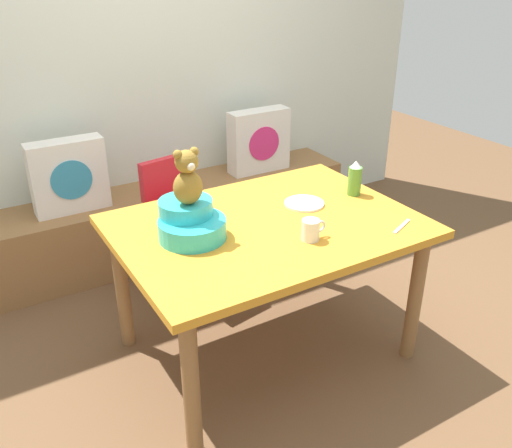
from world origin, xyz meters
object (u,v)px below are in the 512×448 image
(dining_table, at_px, (267,240))
(dinner_plate_far, at_px, (304,203))
(book_stack, at_px, (182,181))
(coffee_mug, at_px, (311,230))
(pillow_floral_left, at_px, (69,176))
(dinner_plate_near, at_px, (193,208))
(pillow_floral_right, at_px, (259,141))
(ketchup_bottle, at_px, (355,179))
(highchair, at_px, (177,207))
(teddy_bear, at_px, (188,178))
(infant_seat_teal, at_px, (190,222))

(dining_table, xyz_separation_m, dinner_plate_far, (0.27, 0.08, 0.10))
(book_stack, relative_size, dining_table, 0.14)
(coffee_mug, bearing_deg, book_stack, 88.84)
(pillow_floral_left, distance_m, dinner_plate_near, 1.00)
(dinner_plate_far, bearing_deg, pillow_floral_right, 69.53)
(ketchup_bottle, xyz_separation_m, dinner_plate_far, (-0.30, 0.03, -0.08))
(pillow_floral_left, height_order, dinner_plate_near, pillow_floral_left)
(highchair, bearing_deg, book_stack, 62.87)
(dinner_plate_far, bearing_deg, pillow_floral_left, 127.55)
(teddy_bear, distance_m, dinner_plate_far, 0.69)
(pillow_floral_left, distance_m, infant_seat_teal, 1.21)
(pillow_floral_right, xyz_separation_m, infant_seat_teal, (-1.06, -1.18, 0.13))
(highchair, xyz_separation_m, dinner_plate_near, (-0.12, -0.50, 0.22))
(infant_seat_teal, distance_m, ketchup_bottle, 0.93)
(dining_table, distance_m, highchair, 0.84)
(infant_seat_teal, xyz_separation_m, dinner_plate_near, (0.13, 0.26, -0.07))
(pillow_floral_left, bearing_deg, teddy_bear, -77.67)
(pillow_floral_right, relative_size, dining_table, 0.32)
(teddy_bear, xyz_separation_m, dinner_plate_near, (0.13, 0.26, -0.27))
(highchair, height_order, coffee_mug, coffee_mug)
(dining_table, bearing_deg, coffee_mug, -72.01)
(dinner_plate_near, xyz_separation_m, dinner_plate_far, (0.50, -0.24, 0.00))
(pillow_floral_right, relative_size, ketchup_bottle, 2.38)
(teddy_bear, bearing_deg, infant_seat_teal, 90.00)
(dining_table, relative_size, teddy_bear, 5.55)
(pillow_floral_left, bearing_deg, highchair, -39.41)
(dinner_plate_near, bearing_deg, highchair, 76.79)
(ketchup_bottle, xyz_separation_m, coffee_mug, (-0.49, -0.29, -0.04))
(teddy_bear, height_order, dinner_plate_far, teddy_bear)
(pillow_floral_right, relative_size, book_stack, 2.20)
(dining_table, xyz_separation_m, infant_seat_teal, (-0.36, 0.06, 0.16))
(pillow_floral_left, distance_m, dining_table, 1.38)
(pillow_floral_left, height_order, coffee_mug, pillow_floral_left)
(pillow_floral_left, distance_m, book_stack, 0.75)
(book_stack, height_order, infant_seat_teal, infant_seat_teal)
(pillow_floral_left, bearing_deg, book_stack, 1.64)
(book_stack, bearing_deg, pillow_floral_left, -178.36)
(pillow_floral_left, xyz_separation_m, infant_seat_teal, (0.26, -1.18, 0.13))
(book_stack, distance_m, dining_table, 1.27)
(pillow_floral_right, xyz_separation_m, teddy_bear, (-1.06, -1.18, 0.34))
(highchair, xyz_separation_m, dinner_plate_far, (0.38, -0.74, 0.22))
(pillow_floral_left, xyz_separation_m, book_stack, (0.73, 0.02, -0.19))
(dining_table, relative_size, dinner_plate_near, 6.94)
(pillow_floral_right, xyz_separation_m, highchair, (-0.82, -0.42, -0.16))
(teddy_bear, relative_size, dinner_plate_near, 1.25)
(book_stack, distance_m, coffee_mug, 1.53)
(highchair, height_order, ketchup_bottle, ketchup_bottle)
(coffee_mug, bearing_deg, dinner_plate_far, 59.07)
(pillow_floral_right, xyz_separation_m, coffee_mug, (-0.62, -1.48, 0.11))
(infant_seat_teal, distance_m, teddy_bear, 0.21)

